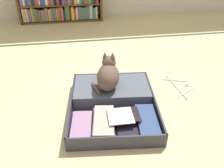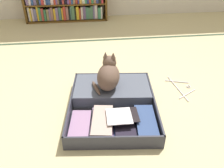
% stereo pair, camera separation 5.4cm
% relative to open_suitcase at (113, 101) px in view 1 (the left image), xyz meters
% --- Properties ---
extents(ground_plane, '(10.00, 10.00, 0.00)m').
position_rel_open_suitcase_xyz_m(ground_plane, '(0.05, -0.01, -0.05)').
color(ground_plane, '#CDC18B').
extents(tatami_border, '(4.80, 0.05, 0.00)m').
position_rel_open_suitcase_xyz_m(tatami_border, '(0.05, 1.36, -0.05)').
color(tatami_border, '#354732').
rests_on(tatami_border, ground_plane).
extents(open_suitcase, '(0.72, 0.84, 0.11)m').
position_rel_open_suitcase_xyz_m(open_suitcase, '(0.00, 0.00, 0.00)').
color(open_suitcase, '#31323E').
rests_on(open_suitcase, ground_plane).
extents(black_cat, '(0.26, 0.31, 0.29)m').
position_rel_open_suitcase_xyz_m(black_cat, '(-0.02, 0.12, 0.17)').
color(black_cat, brown).
rests_on(black_cat, open_suitcase).
extents(clothes_hanger, '(0.23, 0.40, 0.01)m').
position_rel_open_suitcase_xyz_m(clothes_hanger, '(0.64, 0.18, -0.04)').
color(clothes_hanger, silver).
rests_on(clothes_hanger, ground_plane).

